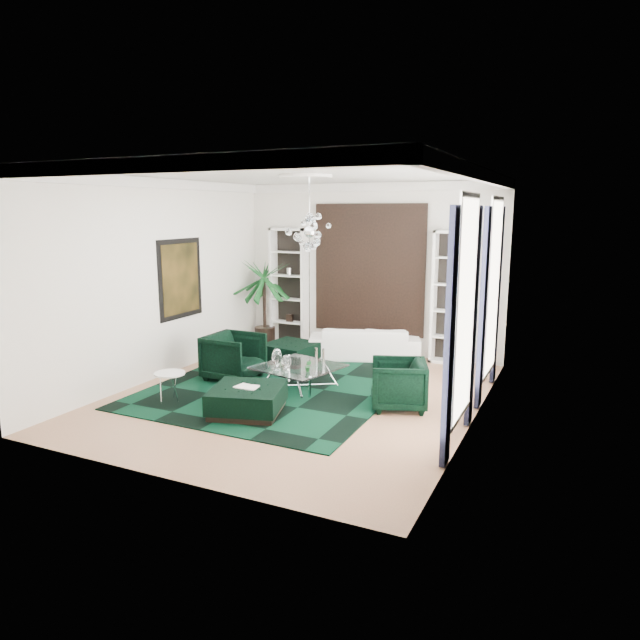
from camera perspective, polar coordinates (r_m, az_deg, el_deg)
The scene contains 30 objects.
floor at distance 10.14m, azimuth -2.10°, elevation -7.59°, with size 6.00×7.00×0.02m, color #A87959.
ceiling at distance 9.63m, azimuth -2.27°, elevation 14.50°, with size 6.00×7.00×0.02m, color white.
wall_back at distance 12.90m, azimuth 5.01°, elevation 5.08°, with size 6.00×0.02×3.80m, color white.
wall_front at distance 6.82m, azimuth -15.83°, elevation -0.59°, with size 6.00×0.02×3.80m, color white.
wall_left at distance 11.39m, azimuth -15.80°, elevation 3.92°, with size 0.02×7.00×3.80m, color white.
wall_right at distance 8.75m, azimuth 15.63°, elevation 1.91°, with size 0.02×7.00×3.80m, color white.
crown_molding at distance 9.62m, azimuth -2.26°, elevation 13.85°, with size 6.00×7.00×0.18m, color white, non-canonical shape.
ceiling_medallion at distance 9.89m, azimuth -1.44°, elevation 14.18°, with size 0.90×0.90×0.05m, color white.
tapestry at distance 12.85m, azimuth 4.94°, elevation 5.06°, with size 2.50×0.06×2.80m, color black.
shelving_left at distance 13.57m, azimuth -3.08°, elevation 3.27°, with size 0.90×0.38×2.80m, color white, non-canonical shape.
shelving_right at distance 12.23m, azimuth 13.25°, elevation 2.15°, with size 0.90×0.38×2.80m, color white, non-canonical shape.
painting at distance 11.82m, azimuth -13.74°, elevation 4.03°, with size 0.04×1.30×1.60m, color black.
window_near at distance 7.88m, azimuth 14.38°, elevation 1.01°, with size 0.03×1.10×2.90m, color white.
curtain_near_a at distance 7.18m, azimuth 12.83°, elevation -1.91°, with size 0.07×0.30×3.25m, color black.
curtain_near_b at distance 8.68m, azimuth 15.06°, elevation 0.20°, with size 0.07×0.30×3.25m, color black.
window_far at distance 10.22m, azimuth 16.95°, elevation 3.10°, with size 0.03×1.10×2.90m, color white.
curtain_far_a at distance 9.50m, azimuth 15.97°, elevation 1.06°, with size 0.07×0.30×3.25m, color black.
curtain_far_b at distance 11.03m, azimuth 17.30°, elevation 2.31°, with size 0.07×0.30×3.25m, color black.
rug at distance 10.74m, azimuth -3.85°, elevation -6.42°, with size 4.20×5.00×0.02m, color black.
sofa at distance 12.56m, azimuth 4.48°, elevation -2.26°, with size 2.38×0.93×0.70m, color white.
armchair_left at distance 11.07m, azimuth -8.61°, elevation -3.64°, with size 0.95×0.98×0.89m, color black.
armchair_right at distance 9.48m, azimuth 7.85°, elevation -6.38°, with size 0.87×0.89×0.81m, color black.
coffee_table at distance 10.36m, azimuth -2.14°, elevation -5.81°, with size 1.31×1.31×0.45m, color white, non-canonical shape.
ottoman_side at distance 12.12m, azimuth -2.88°, elevation -3.35°, with size 0.99×0.99×0.44m, color black.
ottoman_front at distance 9.27m, azimuth -7.28°, elevation -7.98°, with size 1.10×1.10×0.44m, color black.
book at distance 9.20m, azimuth -7.31°, elevation -6.61°, with size 0.37×0.25×0.03m, color white.
side_table at distance 10.07m, azimuth -14.73°, elevation -6.54°, with size 0.52×0.52×0.50m, color white.
palm at distance 13.60m, azimuth -5.61°, elevation 2.96°, with size 1.66×1.66×2.66m, color #15511F, non-canonical shape.
chandelier at distance 9.61m, azimuth -1.07°, elevation 8.79°, with size 0.77×0.77×0.69m, color white, non-canonical shape.
table_plant at distance 9.90m, azimuth -1.19°, elevation -4.63°, with size 0.12×0.09×0.21m, color #15511F.
Camera 1 is at (4.41, -8.54, 3.22)m, focal length 32.00 mm.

